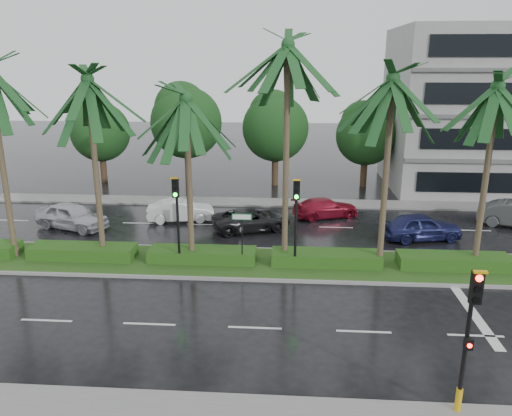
# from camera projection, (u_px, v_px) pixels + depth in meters

# --- Properties ---
(ground) EXTENTS (120.00, 120.00, 0.00)m
(ground) POSITION_uv_depth(u_px,v_px,m) (263.00, 273.00, 23.32)
(ground) COLOR black
(ground) RESTS_ON ground
(far_sidewalk) EXTENTS (40.00, 2.00, 0.12)m
(far_sidewalk) POSITION_uv_depth(u_px,v_px,m) (272.00, 203.00, 34.79)
(far_sidewalk) COLOR slate
(far_sidewalk) RESTS_ON ground
(median) EXTENTS (36.00, 4.00, 0.15)m
(median) POSITION_uv_depth(u_px,v_px,m) (264.00, 263.00, 24.25)
(median) COLOR gray
(median) RESTS_ON ground
(hedge) EXTENTS (35.20, 1.40, 0.60)m
(hedge) POSITION_uv_depth(u_px,v_px,m) (264.00, 256.00, 24.15)
(hedge) COLOR #1D4212
(hedge) RESTS_ON median
(lane_markings) EXTENTS (34.00, 13.06, 0.01)m
(lane_markings) POSITION_uv_depth(u_px,v_px,m) (328.00, 279.00, 22.71)
(lane_markings) COLOR silver
(lane_markings) RESTS_ON ground
(palm_row) EXTENTS (26.30, 4.20, 10.87)m
(palm_row) POSITION_uv_depth(u_px,v_px,m) (236.00, 91.00, 22.05)
(palm_row) COLOR #49352A
(palm_row) RESTS_ON median
(signal_near) EXTENTS (0.34, 0.45, 4.36)m
(signal_near) POSITION_uv_depth(u_px,v_px,m) (468.00, 336.00, 13.23)
(signal_near) COLOR black
(signal_near) RESTS_ON near_sidewalk
(signal_median_left) EXTENTS (0.34, 0.42, 4.36)m
(signal_median_left) POSITION_uv_depth(u_px,v_px,m) (177.00, 208.00, 23.02)
(signal_median_left) COLOR black
(signal_median_left) RESTS_ON median
(signal_median_right) EXTENTS (0.34, 0.42, 4.36)m
(signal_median_right) POSITION_uv_depth(u_px,v_px,m) (296.00, 211.00, 22.66)
(signal_median_right) COLOR black
(signal_median_right) RESTS_ON median
(street_sign) EXTENTS (0.95, 0.09, 2.60)m
(street_sign) POSITION_uv_depth(u_px,v_px,m) (242.00, 226.00, 23.24)
(street_sign) COLOR black
(street_sign) RESTS_ON median
(bg_trees) EXTENTS (32.65, 5.60, 8.09)m
(bg_trees) POSITION_uv_depth(u_px,v_px,m) (263.00, 126.00, 38.90)
(bg_trees) COLOR #3C2F1B
(bg_trees) RESTS_ON ground
(building) EXTENTS (16.00, 10.00, 12.00)m
(building) POSITION_uv_depth(u_px,v_px,m) (500.00, 110.00, 37.73)
(building) COLOR gray
(building) RESTS_ON ground
(car_silver) EXTENTS (3.20, 4.85, 1.54)m
(car_silver) POSITION_uv_depth(u_px,v_px,m) (72.00, 216.00, 29.40)
(car_silver) COLOR silver
(car_silver) RESTS_ON ground
(car_white) EXTENTS (2.14, 4.27, 1.34)m
(car_white) POSITION_uv_depth(u_px,v_px,m) (181.00, 211.00, 30.80)
(car_white) COLOR silver
(car_white) RESTS_ON ground
(car_darkgrey) EXTENTS (3.51, 5.01, 1.27)m
(car_darkgrey) POSITION_uv_depth(u_px,v_px,m) (251.00, 220.00, 29.14)
(car_darkgrey) COLOR black
(car_darkgrey) RESTS_ON ground
(car_red) EXTENTS (3.09, 4.56, 1.23)m
(car_red) POSITION_uv_depth(u_px,v_px,m) (326.00, 208.00, 31.60)
(car_red) COLOR maroon
(car_red) RESTS_ON ground
(car_blue) EXTENTS (2.57, 4.61, 1.48)m
(car_blue) POSITION_uv_depth(u_px,v_px,m) (421.00, 227.00, 27.56)
(car_blue) COLOR navy
(car_blue) RESTS_ON ground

